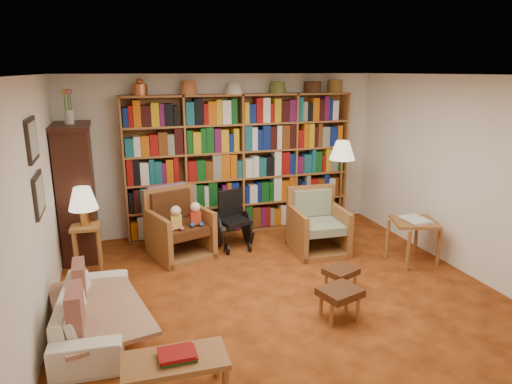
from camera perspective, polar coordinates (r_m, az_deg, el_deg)
name	(u,v)px	position (r m, az deg, el deg)	size (l,w,h in m)	color
floor	(281,295)	(5.48, 3.09, -12.72)	(5.00, 5.00, 0.00)	#AC4D1A
ceiling	(284,75)	(4.86, 3.51, 14.39)	(5.00, 5.00, 0.00)	white
wall_back	(226,154)	(7.36, -3.72, 4.79)	(5.00, 5.00, 0.00)	white
wall_front	(432,295)	(2.98, 21.15, -11.90)	(5.00, 5.00, 0.00)	white
wall_left	(34,213)	(4.77, -26.05, -2.37)	(5.00, 5.00, 0.00)	white
wall_right	(467,176)	(6.35, 24.87, 1.78)	(5.00, 5.00, 0.00)	white
bookshelf	(241,160)	(7.26, -1.84, 4.03)	(3.60, 0.30, 2.42)	#9C6630
curio_cabinet	(77,190)	(6.74, -21.50, 0.23)	(0.50, 0.95, 2.40)	#33160E
framed_pictures	(36,167)	(4.97, -25.84, 2.77)	(0.03, 0.52, 0.97)	black
sofa	(94,312)	(4.94, -19.62, -13.97)	(0.61, 1.56, 0.46)	silver
sofa_throw	(98,305)	(4.90, -19.10, -13.20)	(0.81, 1.51, 0.04)	beige
cushion_left	(79,279)	(5.16, -21.22, -10.06)	(0.12, 0.37, 0.37)	maroon
cushion_right	(75,311)	(4.54, -21.65, -13.70)	(0.13, 0.42, 0.42)	maroon
side_table_lamp	(87,239)	(6.33, -20.39, -5.47)	(0.39, 0.39, 0.62)	#9C6630
table_lamp	(83,200)	(6.17, -20.82, -0.91)	(0.37, 0.37, 0.50)	#B6803A
armchair_leather	(179,227)	(6.57, -9.58, -4.39)	(0.99, 1.00, 0.96)	#9C6630
armchair_sage	(316,227)	(6.69, 7.46, -4.36)	(0.77, 0.80, 0.91)	#9C6630
wheelchair	(233,221)	(6.80, -2.96, -3.66)	(0.50, 0.66, 0.83)	black
floor_lamp	(342,154)	(7.18, 10.72, 4.67)	(0.40, 0.40, 1.50)	#B6803A
side_table_papers	(414,227)	(6.54, 19.14, -4.15)	(0.70, 0.70, 0.62)	#9C6630
footstool_a	(340,294)	(4.96, 10.45, -12.47)	(0.49, 0.45, 0.35)	#4D2714
footstool_b	(341,273)	(5.53, 10.56, -9.90)	(0.44, 0.41, 0.30)	#4D2714
coffee_table	(175,364)	(3.90, -10.08, -20.37)	(0.84, 0.44, 0.41)	#9C6630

